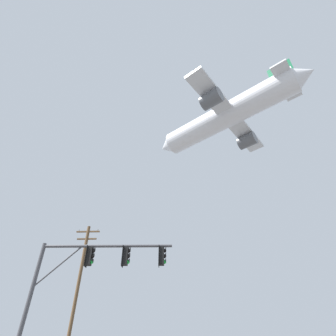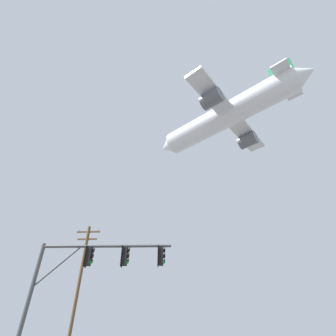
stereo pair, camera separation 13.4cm
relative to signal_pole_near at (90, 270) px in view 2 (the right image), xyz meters
The scene contains 3 objects.
signal_pole_near is the anchor object (origin of this frame).
utility_pole 10.43m from the signal_pole_near, 113.24° to the left, with size 2.20×0.28×10.90m.
airplane 35.97m from the signal_pole_near, 53.71° to the left, with size 24.73×19.99×7.72m.
Camera 2 is at (1.11, -4.17, 1.67)m, focal length 27.24 mm.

